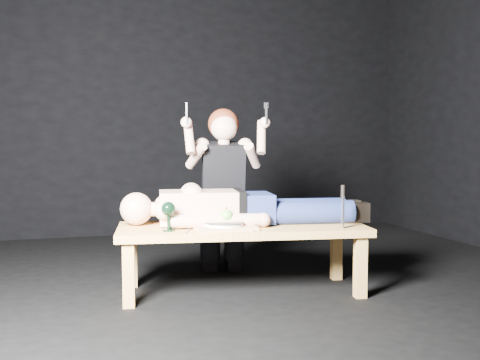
{
  "coord_description": "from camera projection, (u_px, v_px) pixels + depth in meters",
  "views": [
    {
      "loc": [
        -1.19,
        -3.62,
        1.01
      ],
      "look_at": [
        -0.13,
        -0.01,
        0.75
      ],
      "focal_mm": 42.19,
      "sensor_mm": 36.0,
      "label": 1
    }
  ],
  "objects": [
    {
      "name": "back_wall",
      "position": [
        186.0,
        96.0,
        6.16
      ],
      "size": [
        5.0,
        0.0,
        5.0
      ],
      "primitive_type": "plane",
      "rotation": [
        1.57,
        0.0,
        0.0
      ],
      "color": "black",
      "rests_on": "ground"
    },
    {
      "name": "apple",
      "position": [
        227.0,
        216.0,
        3.61
      ],
      "size": [
        0.08,
        0.08,
        0.08
      ],
      "primitive_type": "sphere",
      "color": "green",
      "rests_on": "plate"
    },
    {
      "name": "table",
      "position": [
        242.0,
        259.0,
        3.76
      ],
      "size": [
        1.7,
        0.83,
        0.45
      ],
      "primitive_type": "cube",
      "rotation": [
        0.0,
        0.0,
        -0.14
      ],
      "color": "gold",
      "rests_on": "ground"
    },
    {
      "name": "lying_man",
      "position": [
        248.0,
        203.0,
        3.84
      ],
      "size": [
        1.77,
        0.75,
        0.28
      ],
      "primitive_type": null,
      "rotation": [
        0.0,
        0.0,
        -0.14
      ],
      "color": "#E1A98F",
      "rests_on": "table"
    },
    {
      "name": "plate",
      "position": [
        224.0,
        224.0,
        3.59
      ],
      "size": [
        0.26,
        0.26,
        0.02
      ],
      "primitive_type": "cylinder",
      "rotation": [
        0.0,
        0.0,
        0.03
      ],
      "color": "white",
      "rests_on": "serving_tray"
    },
    {
      "name": "spoon_flat",
      "position": [
        249.0,
        228.0,
        3.62
      ],
      "size": [
        0.05,
        0.17,
        0.01
      ],
      "primitive_type": "cube",
      "rotation": [
        0.0,
        0.0,
        0.22
      ],
      "color": "#B2B2B7",
      "rests_on": "table"
    },
    {
      "name": "goblet",
      "position": [
        168.0,
        216.0,
        3.51
      ],
      "size": [
        0.1,
        0.1,
        0.18
      ],
      "primitive_type": null,
      "rotation": [
        0.0,
        0.0,
        -0.14
      ],
      "color": "black",
      "rests_on": "table"
    },
    {
      "name": "carving_knife",
      "position": [
        343.0,
        207.0,
        3.62
      ],
      "size": [
        0.04,
        0.04,
        0.28
      ],
      "primitive_type": null,
      "rotation": [
        0.0,
        0.0,
        -0.14
      ],
      "color": "#B2B2B7",
      "rests_on": "table"
    },
    {
      "name": "kneeling_woman",
      "position": [
        222.0,
        189.0,
        4.31
      ],
      "size": [
        0.8,
        0.87,
        1.29
      ],
      "primitive_type": null,
      "rotation": [
        0.0,
        0.0,
        -0.16
      ],
      "color": "black",
      "rests_on": "ground"
    },
    {
      "name": "serving_tray",
      "position": [
        224.0,
        227.0,
        3.6
      ],
      "size": [
        0.39,
        0.29,
        0.02
      ],
      "primitive_type": "cube",
      "rotation": [
        0.0,
        0.0,
        0.03
      ],
      "color": "tan",
      "rests_on": "table"
    },
    {
      "name": "fork_flat",
      "position": [
        187.0,
        231.0,
        3.49
      ],
      "size": [
        0.08,
        0.17,
        0.01
      ],
      "primitive_type": "cube",
      "rotation": [
        0.0,
        0.0,
        -0.39
      ],
      "color": "#B2B2B7",
      "rests_on": "table"
    },
    {
      "name": "knife_flat",
      "position": [
        253.0,
        229.0,
        3.58
      ],
      "size": [
        0.06,
        0.17,
        0.01
      ],
      "primitive_type": "cube",
      "rotation": [
        0.0,
        0.0,
        -0.29
      ],
      "color": "#B2B2B7",
      "rests_on": "table"
    },
    {
      "name": "ground",
      "position": [
        257.0,
        288.0,
        3.87
      ],
      "size": [
        5.0,
        5.0,
        0.0
      ],
      "primitive_type": "plane",
      "color": "black",
      "rests_on": "ground"
    }
  ]
}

